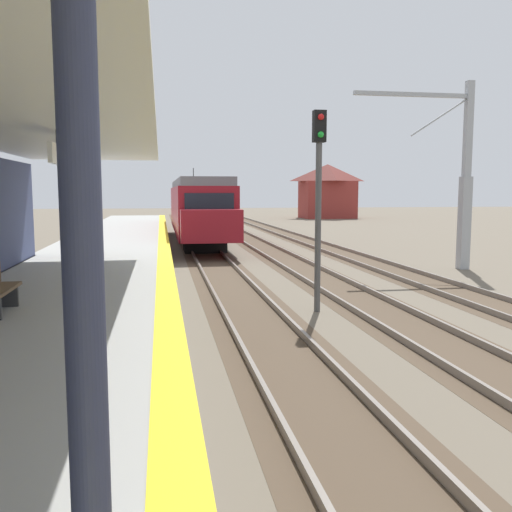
{
  "coord_description": "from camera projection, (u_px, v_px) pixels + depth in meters",
  "views": [
    {
      "loc": [
        -0.35,
        1.42,
        3.14
      ],
      "look_at": [
        1.17,
        10.35,
        2.1
      ],
      "focal_mm": 39.26,
      "sensor_mm": 36.0,
      "label": 1
    }
  ],
  "objects": [
    {
      "name": "station_platform",
      "position": [
        77.0,
        298.0,
        14.23
      ],
      "size": [
        5.0,
        80.0,
        0.91
      ],
      "color": "#999993",
      "rests_on": "ground"
    },
    {
      "name": "track_pair_nearest_platform",
      "position": [
        230.0,
        284.0,
        18.92
      ],
      "size": [
        2.34,
        120.0,
        0.16
      ],
      "color": "#4C3D2D",
      "rests_on": "ground"
    },
    {
      "name": "track_pair_middle",
      "position": [
        326.0,
        281.0,
        19.49
      ],
      "size": [
        2.34,
        120.0,
        0.16
      ],
      "color": "#4C3D2D",
      "rests_on": "ground"
    },
    {
      "name": "track_pair_far_side",
      "position": [
        418.0,
        278.0,
        20.05
      ],
      "size": [
        2.34,
        120.0,
        0.16
      ],
      "color": "#4C3D2D",
      "rests_on": "ground"
    },
    {
      "name": "approaching_train",
      "position": [
        198.0,
        207.0,
        34.72
      ],
      "size": [
        2.93,
        19.6,
        4.76
      ],
      "color": "maroon",
      "rests_on": "ground"
    },
    {
      "name": "rail_signal_post",
      "position": [
        319.0,
        190.0,
        14.42
      ],
      "size": [
        0.32,
        0.34,
        5.2
      ],
      "color": "#4C4C4C",
      "rests_on": "ground"
    },
    {
      "name": "catenary_pylon_far_side",
      "position": [
        459.0,
        180.0,
        22.44
      ],
      "size": [
        5.0,
        0.4,
        7.5
      ],
      "color": "#9EA3A8",
      "rests_on": "ground"
    },
    {
      "name": "distant_trackside_house",
      "position": [
        327.0,
        190.0,
        66.71
      ],
      "size": [
        6.6,
        5.28,
        6.4
      ],
      "color": "maroon",
      "rests_on": "ground"
    }
  ]
}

